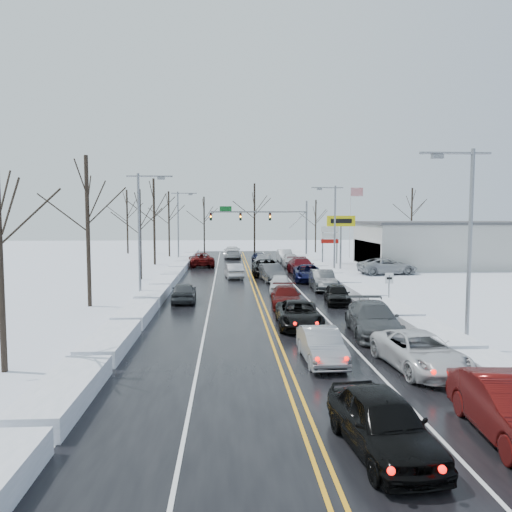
{
  "coord_description": "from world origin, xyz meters",
  "views": [
    {
      "loc": [
        -2.28,
        -39.56,
        6.12
      ],
      "look_at": [
        0.22,
        3.89,
        2.5
      ],
      "focal_mm": 35.0,
      "sensor_mm": 36.0,
      "label": 1
    }
  ],
  "objects": [
    {
      "name": "tree_far_c",
      "position": [
        2.0,
        39.0,
        7.68
      ],
      "size": [
        4.4,
        4.4,
        11.0
      ],
      "color": "#2D231C",
      "rests_on": "ground"
    },
    {
      "name": "queued_car_3",
      "position": [
        1.58,
        -7.03,
        0.0
      ],
      "size": [
        2.18,
        4.83,
        1.37
      ],
      "primitive_type": "imported",
      "rotation": [
        0.0,
        0.0,
        -0.06
      ],
      "color": "#460A09",
      "rests_on": "ground"
    },
    {
      "name": "queued_car_14",
      "position": [
        5.1,
        5.61,
        0.0
      ],
      "size": [
        2.91,
        5.6,
        1.51
      ],
      "primitive_type": "imported",
      "rotation": [
        0.0,
        0.0,
        -0.08
      ],
      "color": "black",
      "rests_on": "ground"
    },
    {
      "name": "queued_car_0",
      "position": [
        1.68,
        -27.37,
        0.0
      ],
      "size": [
        2.33,
        4.81,
        1.58
      ],
      "primitive_type": "imported",
      "rotation": [
        0.0,
        0.0,
        0.1
      ],
      "color": "black",
      "rests_on": "ground"
    },
    {
      "name": "snow_bank_left",
      "position": [
        -7.6,
        2.0,
        0.0
      ],
      "size": [
        1.72,
        72.0,
        0.74
      ],
      "primitive_type": "cube",
      "color": "white",
      "rests_on": "ground"
    },
    {
      "name": "traffic_signal_mast",
      "position": [
        3.45,
        27.99,
        5.48
      ],
      "size": [
        13.28,
        0.39,
        8.0
      ],
      "color": "slate",
      "rests_on": "ground"
    },
    {
      "name": "streetlight_sw",
      "position": [
        -8.3,
        -4.0,
        5.31
      ],
      "size": [
        3.2,
        0.25,
        9.0
      ],
      "color": "slate",
      "rests_on": "ground"
    },
    {
      "name": "streetlight_se",
      "position": [
        8.3,
        -18.0,
        5.31
      ],
      "size": [
        3.2,
        0.25,
        9.0
      ],
      "color": "slate",
      "rests_on": "ground"
    },
    {
      "name": "queued_car_13",
      "position": [
        5.42,
        0.23,
        0.0
      ],
      "size": [
        1.9,
        4.98,
        1.62
      ],
      "primitive_type": "imported",
      "rotation": [
        0.0,
        0.0,
        -0.04
      ],
      "color": "#3C3F40",
      "rests_on": "ground"
    },
    {
      "name": "queued_car_2",
      "position": [
        1.59,
        -12.95,
        0.0
      ],
      "size": [
        2.52,
        5.13,
        1.4
      ],
      "primitive_type": "imported",
      "rotation": [
        0.0,
        0.0,
        -0.04
      ],
      "color": "black",
      "rests_on": "ground"
    },
    {
      "name": "tree_far_b",
      "position": [
        -6.0,
        41.0,
        6.29
      ],
      "size": [
        3.6,
        3.6,
        9.0
      ],
      "color": "#2D231C",
      "rests_on": "ground"
    },
    {
      "name": "queued_car_17",
      "position": [
        5.12,
        24.43,
        0.0
      ],
      "size": [
        1.84,
        4.95,
        1.61
      ],
      "primitive_type": "imported",
      "rotation": [
        0.0,
        0.0,
        0.03
      ],
      "color": "#9B9DA2",
      "rests_on": "ground"
    },
    {
      "name": "queued_car_11",
      "position": [
        5.09,
        -14.98,
        0.0
      ],
      "size": [
        2.81,
        5.85,
        1.64
      ],
      "primitive_type": "imported",
      "rotation": [
        0.0,
        0.0,
        -0.09
      ],
      "color": "#404245",
      "rests_on": "ground"
    },
    {
      "name": "queued_car_4",
      "position": [
        1.83,
        -1.09,
        0.0
      ],
      "size": [
        2.11,
        4.36,
        1.43
      ],
      "primitive_type": "imported",
      "rotation": [
        0.0,
        0.0,
        -0.1
      ],
      "color": "silver",
      "rests_on": "ground"
    },
    {
      "name": "used_vehicles_sign",
      "position": [
        10.5,
        22.0,
        3.32
      ],
      "size": [
        2.2,
        0.22,
        4.65
      ],
      "color": "slate",
      "rests_on": "ground"
    },
    {
      "name": "tree_left_d",
      "position": [
        -11.2,
        22.0,
        7.33
      ],
      "size": [
        4.2,
        4.2,
        10.5
      ],
      "color": "#2D231C",
      "rests_on": "ground"
    },
    {
      "name": "dealership_building",
      "position": [
        23.98,
        18.0,
        2.66
      ],
      "size": [
        20.4,
        12.4,
        5.3
      ],
      "color": "#B7B7B1",
      "rests_on": "ground"
    },
    {
      "name": "queued_car_1",
      "position": [
        1.6,
        -19.43,
        0.0
      ],
      "size": [
        1.57,
        4.27,
        1.4
      ],
      "primitive_type": "imported",
      "rotation": [
        0.0,
        0.0,
        0.02
      ],
      "color": "gray",
      "rests_on": "ground"
    },
    {
      "name": "queued_car_5",
      "position": [
        1.73,
        5.8,
        0.0
      ],
      "size": [
        2.26,
        4.93,
        1.57
      ],
      "primitive_type": "imported",
      "rotation": [
        0.0,
        0.0,
        0.13
      ],
      "color": "#3B3D40",
      "rests_on": "ground"
    },
    {
      "name": "queued_car_15",
      "position": [
        5.27,
        10.66,
        0.0
      ],
      "size": [
        2.66,
        5.92,
        1.68
      ],
      "primitive_type": "imported",
      "rotation": [
        0.0,
        0.0,
        0.05
      ],
      "color": "#500A10",
      "rests_on": "ground"
    },
    {
      "name": "queued_car_6",
      "position": [
        1.61,
        9.92,
        0.0
      ],
      "size": [
        2.79,
        5.97,
        1.65
      ],
      "primitive_type": "imported",
      "rotation": [
        0.0,
        0.0,
        -0.01
      ],
      "color": "black",
      "rests_on": "ground"
    },
    {
      "name": "flagpole",
      "position": [
        15.17,
        30.0,
        5.93
      ],
      "size": [
        1.87,
        1.2,
        10.0
      ],
      "color": "silver",
      "rests_on": "ground"
    },
    {
      "name": "oncoming_car_2",
      "position": [
        -1.63,
        30.29,
        0.0
      ],
      "size": [
        2.55,
        5.88,
        1.68
      ],
      "primitive_type": "imported",
      "rotation": [
        0.0,
        0.0,
        3.17
      ],
      "color": "white",
      "rests_on": "ground"
    },
    {
      "name": "tree_far_e",
      "position": [
        28.0,
        41.0,
        7.33
      ],
      "size": [
        4.2,
        4.2,
        10.5
      ],
      "color": "#2D231C",
      "rests_on": "ground"
    },
    {
      "name": "snow_bank_right",
      "position": [
        7.6,
        2.0,
        0.0
      ],
      "size": [
        1.72,
        72.0,
        0.74
      ],
      "primitive_type": "cube",
      "color": "white",
      "rests_on": "ground"
    },
    {
      "name": "streetlight_nw",
      "position": [
        -8.3,
        24.0,
        5.31
      ],
      "size": [
        3.2,
        0.25,
        9.0
      ],
      "color": "slate",
      "rests_on": "ground"
    },
    {
      "name": "road_surface",
      "position": [
        0.0,
        2.0,
        0.01
      ],
      "size": [
        14.0,
        84.0,
        0.01
      ],
      "primitive_type": "cube",
      "color": "black",
      "rests_on": "ground"
    },
    {
      "name": "queued_car_12",
      "position": [
        5.23,
        -6.11,
        0.0
      ],
      "size": [
        2.01,
        4.13,
        1.36
      ],
      "primitive_type": "imported",
      "rotation": [
        0.0,
        0.0,
        -0.1
      ],
      "color": "black",
      "rests_on": "ground"
    },
    {
      "name": "queued_car_16",
      "position": [
        5.11,
        18.19,
        0.0
      ],
      "size": [
        2.14,
        4.82,
        1.61
      ],
      "primitive_type": "imported",
      "rotation": [
        0.0,
        0.0,
        -0.05
      ],
      "color": "silver",
      "rests_on": "ground"
    },
    {
      "name": "parked_car_0",
      "position": [
        14.15,
        10.58,
        0.0
      ],
      "size": [
        6.26,
        3.38,
        1.67
      ],
      "primitive_type": "imported",
      "rotation": [
        0.0,
        0.0,
        1.67
      ],
      "color": "#A0A3A8",
      "rests_on": "ground"
    },
    {
      "name": "queued_car_9",
      "position": [
        5.44,
        -26.83,
        0.0
      ],
      "size": [
        2.16,
        5.25,
        1.69
      ],
      "primitive_type": "imported",
      "rotation": [
        0.0,
        0.0,
        -0.07
      ],
      "color": "#4A0B09",
      "rests_on": "ground"
    },
    {
      "name": "tree_left_b",
      "position": [
        -11.5,
        -6.0,
        6.99
      ],
      "size": [
        4.0,
        4.0,
        10.0
      ],
      "color": "#2D231C",
      "rests_on": "ground"
    },
    {
      "name": "parked_car_2",
      "position": [
        15.05,
        21.85,
        0.0
      ],
      "size": [
        1.8,
        4.1,
        1.38
      ],
      "primitive_type": "imported",
      "rotation": [
        0.0,
        0.0,
        3.1
      ],
      "color": "black",
      "rests_on": "ground"
    },
    {
      "name": "oncoming_car_1",
      "position": [
        -5.4,
        19.47,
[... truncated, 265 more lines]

